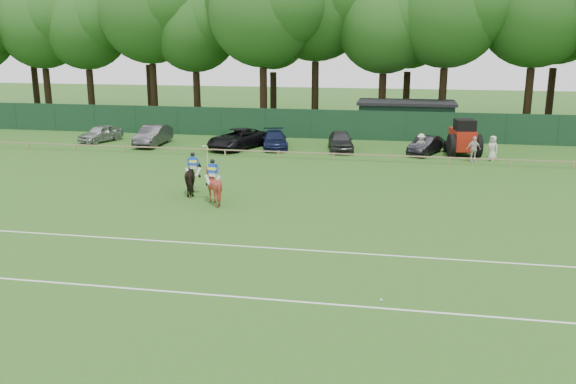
% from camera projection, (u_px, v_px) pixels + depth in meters
% --- Properties ---
extents(ground, '(160.00, 160.00, 0.00)m').
position_uv_depth(ground, '(264.00, 240.00, 26.36)').
color(ground, '#1E4C14').
rests_on(ground, ground).
extents(horse_dark, '(1.73, 2.40, 1.85)m').
position_uv_depth(horse_dark, '(193.00, 178.00, 33.73)').
color(horse_dark, black).
rests_on(horse_dark, ground).
extents(horse_chestnut, '(1.69, 1.86, 1.86)m').
position_uv_depth(horse_chestnut, '(213.00, 186.00, 31.86)').
color(horse_chestnut, maroon).
rests_on(horse_chestnut, ground).
extents(sedan_silver, '(2.84, 4.38, 1.39)m').
position_uv_depth(sedan_silver, '(100.00, 133.00, 50.60)').
color(sedan_silver, '#A4A7A9').
rests_on(sedan_silver, ground).
extents(sedan_grey, '(1.74, 4.83, 1.59)m').
position_uv_depth(sedan_grey, '(153.00, 135.00, 48.93)').
color(sedan_grey, '#303032').
rests_on(sedan_grey, ground).
extents(suv_black, '(4.32, 6.09, 1.54)m').
position_uv_depth(suv_black, '(237.00, 139.00, 47.51)').
color(suv_black, black).
rests_on(suv_black, ground).
extents(sedan_navy, '(2.98, 4.95, 1.34)m').
position_uv_depth(sedan_navy, '(275.00, 140.00, 47.68)').
color(sedan_navy, '#131B3D').
rests_on(sedan_navy, ground).
extents(hatch_grey, '(2.49, 4.68, 1.51)m').
position_uv_depth(hatch_grey, '(341.00, 141.00, 46.70)').
color(hatch_grey, '#2C2C2E').
rests_on(hatch_grey, ground).
extents(estate_black, '(2.87, 4.26, 1.33)m').
position_uv_depth(estate_black, '(425.00, 145.00, 45.28)').
color(estate_black, black).
rests_on(estate_black, ground).
extents(spectator_left, '(1.08, 0.62, 1.67)m').
position_uv_depth(spectator_left, '(421.00, 145.00, 44.44)').
color(spectator_left, beige).
rests_on(spectator_left, ground).
extents(spectator_mid, '(1.14, 0.79, 1.79)m').
position_uv_depth(spectator_mid, '(474.00, 149.00, 42.49)').
color(spectator_mid, beige).
rests_on(spectator_mid, ground).
extents(spectator_right, '(1.02, 0.97, 1.76)m').
position_uv_depth(spectator_right, '(492.00, 148.00, 42.95)').
color(spectator_right, beige).
rests_on(spectator_right, ground).
extents(rider_dark, '(0.91, 0.56, 1.41)m').
position_uv_depth(rider_dark, '(193.00, 164.00, 33.52)').
color(rider_dark, silver).
rests_on(rider_dark, ground).
extents(rider_chestnut, '(0.93, 0.63, 2.05)m').
position_uv_depth(rider_chestnut, '(213.00, 171.00, 31.65)').
color(rider_chestnut, silver).
rests_on(rider_chestnut, ground).
extents(polo_ball, '(0.09, 0.09, 0.09)m').
position_uv_depth(polo_ball, '(381.00, 300.00, 20.23)').
color(polo_ball, silver).
rests_on(polo_ball, ground).
extents(pitch_lines, '(60.00, 5.10, 0.01)m').
position_uv_depth(pitch_lines, '(244.00, 269.00, 23.03)').
color(pitch_lines, silver).
rests_on(pitch_lines, ground).
extents(pitch_rail, '(62.10, 0.10, 0.50)m').
position_uv_depth(pitch_rail, '(320.00, 153.00, 43.39)').
color(pitch_rail, '#997F5B').
rests_on(pitch_rail, ground).
extents(perimeter_fence, '(92.08, 0.08, 2.50)m').
position_uv_depth(perimeter_fence, '(334.00, 125.00, 51.76)').
color(perimeter_fence, '#14351E').
rests_on(perimeter_fence, ground).
extents(utility_shed, '(8.40, 4.40, 3.04)m').
position_uv_depth(utility_shed, '(406.00, 118.00, 53.47)').
color(utility_shed, '#14331E').
rests_on(utility_shed, ground).
extents(tree_row, '(96.00, 12.00, 21.00)m').
position_uv_depth(tree_row, '(363.00, 126.00, 59.33)').
color(tree_row, '#26561C').
rests_on(tree_row, ground).
extents(tractor, '(2.59, 3.50, 2.71)m').
position_uv_depth(tractor, '(463.00, 138.00, 44.55)').
color(tractor, '#9D1C0E').
rests_on(tractor, ground).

